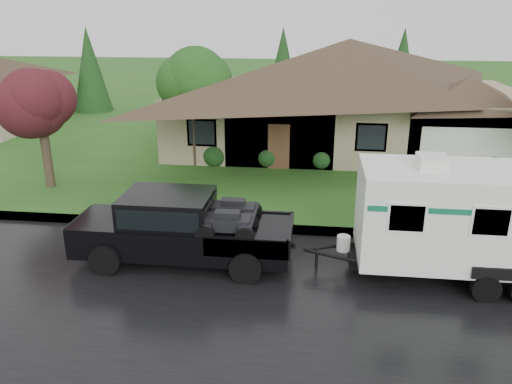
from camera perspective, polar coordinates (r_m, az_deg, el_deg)
ground at (r=14.99m, az=4.61°, el=-8.09°), size 140.00×140.00×0.00m
road at (r=13.25m, az=4.22°, el=-12.10°), size 140.00×8.00×0.01m
curb at (r=16.98m, az=4.96°, el=-4.34°), size 140.00×0.50×0.15m
lawn at (r=29.09m, az=5.95°, el=5.92°), size 140.00×26.00×0.15m
house_main at (r=27.37m, az=11.07°, el=12.29°), size 19.44×10.80×6.90m
tree_left_green at (r=23.33m, az=-7.26°, el=12.01°), size 3.27×3.27×5.41m
tree_red at (r=21.79m, az=-23.55°, el=9.36°), size 3.06×3.06×5.06m
shrub_row at (r=23.48m, az=10.57°, el=3.77°), size 13.60×1.00×1.00m
pickup_truck at (r=14.78m, az=-8.80°, el=-3.85°), size 6.30×2.39×2.10m
travel_trailer at (r=14.84m, az=25.97°, el=-2.58°), size 7.77×2.73×3.49m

